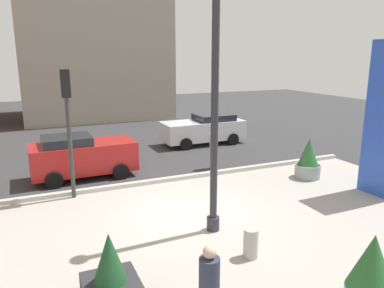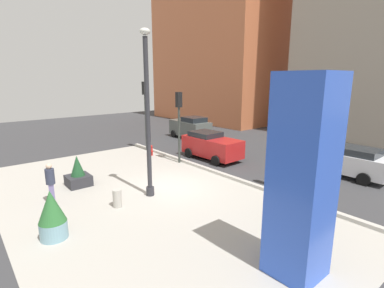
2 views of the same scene
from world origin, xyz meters
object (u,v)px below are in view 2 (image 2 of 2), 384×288
at_px(car_intersection, 190,127).
at_px(potted_plant_near_right, 294,205).
at_px(potted_plant_mid_plaza, 78,174).
at_px(car_curb_west, 211,145).
at_px(traffic_light_far_side, 179,116).
at_px(car_passing_lane, 345,160).
at_px(lamp_post, 148,119).
at_px(pedestrian_on_sidewalk, 271,166).
at_px(fire_hydrant, 151,150).
at_px(art_pillar_blue, 302,179).
at_px(pedestrian_by_curb, 50,181).
at_px(concrete_bollard, 117,198).
at_px(potted_plant_curbside, 52,215).
at_px(traffic_light_corner, 145,105).

bearing_deg(car_intersection, potted_plant_near_right, -25.91).
relative_size(potted_plant_mid_plaza, car_curb_west, 0.37).
bearing_deg(traffic_light_far_side, car_passing_lane, 35.66).
height_order(traffic_light_far_side, car_curb_west, traffic_light_far_side).
height_order(lamp_post, pedestrian_on_sidewalk, lamp_post).
height_order(fire_hydrant, car_curb_west, car_curb_west).
height_order(art_pillar_blue, car_curb_west, art_pillar_blue).
bearing_deg(art_pillar_blue, lamp_post, -178.44).
bearing_deg(car_intersection, fire_hydrant, -64.54).
xyz_separation_m(traffic_light_far_side, pedestrian_by_curb, (1.36, -7.79, -1.97)).
xyz_separation_m(concrete_bollard, car_intersection, (-8.83, 11.17, 0.60)).
relative_size(art_pillar_blue, potted_plant_near_right, 3.29).
bearing_deg(pedestrian_on_sidewalk, traffic_light_far_side, -169.92).
bearing_deg(lamp_post, car_intersection, 132.36).
relative_size(traffic_light_far_side, pedestrian_by_curb, 2.49).
height_order(car_curb_west, pedestrian_by_curb, pedestrian_by_curb).
xyz_separation_m(lamp_post, potted_plant_near_right, (5.56, 2.59, -2.76)).
height_order(potted_plant_near_right, car_intersection, car_intersection).
distance_m(traffic_light_far_side, pedestrian_by_curb, 8.15).
xyz_separation_m(fire_hydrant, concrete_bollard, (6.08, -5.40, 0.01)).
distance_m(car_intersection, car_curb_west, 6.79).
height_order(potted_plant_curbside, traffic_light_far_side, traffic_light_far_side).
bearing_deg(car_passing_lane, potted_plant_near_right, -80.06).
relative_size(lamp_post, pedestrian_on_sidewalk, 4.10).
height_order(potted_plant_mid_plaza, concrete_bollard, potted_plant_mid_plaza).
bearing_deg(car_curb_west, concrete_bollard, -70.42).
distance_m(lamp_post, potted_plant_mid_plaza, 4.85).
bearing_deg(pedestrian_on_sidewalk, concrete_bollard, -110.00).
xyz_separation_m(potted_plant_mid_plaza, pedestrian_on_sidewalk, (5.98, 7.30, 0.39)).
xyz_separation_m(potted_plant_mid_plaza, car_curb_west, (0.63, 8.37, 0.31)).
bearing_deg(potted_plant_mid_plaza, traffic_light_corner, 122.79).
xyz_separation_m(potted_plant_near_right, concrete_bollard, (-5.39, -4.26, -0.34)).
bearing_deg(pedestrian_by_curb, lamp_post, 61.99).
xyz_separation_m(car_passing_lane, car_curb_west, (-6.99, -3.32, 0.06)).
distance_m(potted_plant_near_right, pedestrian_on_sidewalk, 3.92).
bearing_deg(concrete_bollard, potted_plant_mid_plaza, -173.60).
bearing_deg(pedestrian_by_curb, car_passing_lane, 64.75).
bearing_deg(fire_hydrant, lamp_post, -32.20).
relative_size(car_intersection, car_curb_west, 0.98).
bearing_deg(concrete_bollard, car_intersection, 128.34).
height_order(concrete_bollard, pedestrian_by_curb, pedestrian_by_curb).
relative_size(lamp_post, art_pillar_blue, 1.34).
bearing_deg(car_intersection, traffic_light_far_side, -44.72).
distance_m(potted_plant_curbside, pedestrian_by_curb, 3.07).
height_order(concrete_bollard, traffic_light_corner, traffic_light_corner).
height_order(traffic_light_far_side, pedestrian_on_sidewalk, traffic_light_far_side).
xyz_separation_m(potted_plant_near_right, pedestrian_on_sidewalk, (-2.88, 2.64, 0.25)).
relative_size(concrete_bollard, car_passing_lane, 0.16).
bearing_deg(potted_plant_near_right, lamp_post, -155.01).
bearing_deg(concrete_bollard, lamp_post, 95.84).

